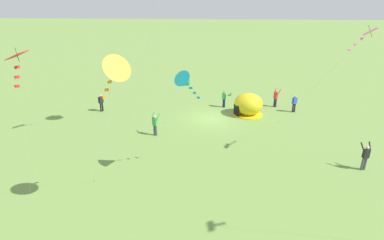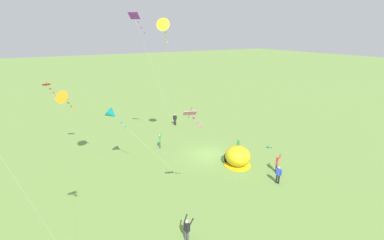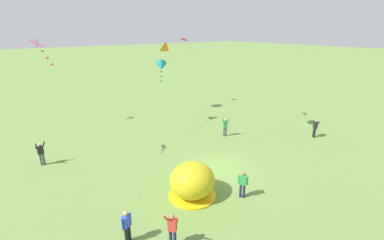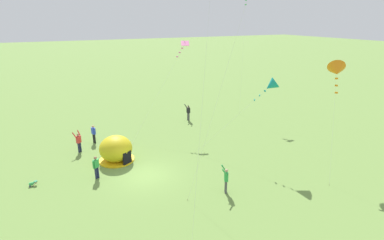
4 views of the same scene
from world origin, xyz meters
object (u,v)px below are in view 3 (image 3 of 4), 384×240
at_px(popup_tent, 192,181).
at_px(kite_orange, 166,49).
at_px(person_with_toddler, 41,152).
at_px(kite_pink, 41,49).
at_px(person_center_field, 172,228).
at_px(person_strolling, 243,183).
at_px(person_near_tent, 315,127).
at_px(person_arms_raised, 225,126).
at_px(kite_red, 186,43).
at_px(kite_teal, 161,66).
at_px(person_watching_sky, 127,225).

height_order(popup_tent, kite_orange, kite_orange).
height_order(person_with_toddler, kite_pink, kite_pink).
relative_size(person_center_field, person_strolling, 1.10).
xyz_separation_m(person_center_field, kite_pink, (-2.43, 10.96, 7.23)).
bearing_deg(person_center_field, person_near_tent, 9.16).
bearing_deg(kite_pink, kite_orange, 26.11).
relative_size(person_arms_raised, kite_red, 0.22).
bearing_deg(kite_pink, person_near_tent, -22.53).
bearing_deg(kite_teal, person_center_field, -119.47).
relative_size(kite_red, kite_teal, 1.27).
relative_size(popup_tent, kite_orange, 0.35).
distance_m(person_near_tent, person_arms_raised, 8.18).
height_order(person_center_field, kite_red, kite_red).
relative_size(person_near_tent, kite_orange, 0.21).
distance_m(person_with_toddler, person_arms_raised, 15.01).
xyz_separation_m(person_watching_sky, person_near_tent, (18.81, 1.32, 0.00)).
bearing_deg(kite_teal, person_near_tent, -49.08).
distance_m(popup_tent, person_arms_raised, 9.56).
relative_size(person_with_toddler, kite_red, 0.22).
xyz_separation_m(person_center_field, person_arms_raised, (10.89, 7.91, 0.00)).
bearing_deg(person_strolling, kite_orange, 72.45).
height_order(person_with_toddler, kite_teal, kite_teal).
xyz_separation_m(person_near_tent, person_arms_raised, (-6.38, 5.12, 0.03)).
distance_m(person_strolling, person_arms_raised, 9.24).
height_order(person_watching_sky, person_strolling, same).
relative_size(kite_pink, kite_red, 1.04).
bearing_deg(person_center_field, kite_red, 52.68).
height_order(person_arms_raised, kite_red, kite_red).
bearing_deg(kite_red, person_with_toddler, -160.06).
xyz_separation_m(person_near_tent, kite_orange, (-6.73, 14.53, 6.39)).
bearing_deg(person_with_toddler, kite_orange, 20.51).
bearing_deg(kite_teal, popup_tent, -112.93).
bearing_deg(kite_red, person_strolling, -116.24).
height_order(person_watching_sky, kite_orange, kite_orange).
bearing_deg(person_with_toddler, popup_tent, -55.56).
relative_size(person_arms_raised, kite_pink, 0.21).
relative_size(person_strolling, kite_teal, 0.26).
xyz_separation_m(person_watching_sky, kite_orange, (12.08, 15.85, 6.39)).
relative_size(kite_red, kite_orange, 1.05).
bearing_deg(person_near_tent, person_arms_raised, 141.24).
height_order(popup_tent, person_arms_raised, popup_tent).
distance_m(popup_tent, kite_red, 20.55).
distance_m(person_near_tent, kite_red, 17.39).
bearing_deg(kite_orange, person_center_field, -121.34).
relative_size(person_near_tent, kite_teal, 0.26).
bearing_deg(person_center_field, person_with_toddler, 106.37).
xyz_separation_m(person_with_toddler, kite_teal, (11.31, 1.70, 5.05)).
xyz_separation_m(person_watching_sky, person_arms_raised, (12.43, 6.45, 0.03)).
height_order(kite_orange, kite_teal, kite_orange).
height_order(kite_pink, kite_orange, kite_pink).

